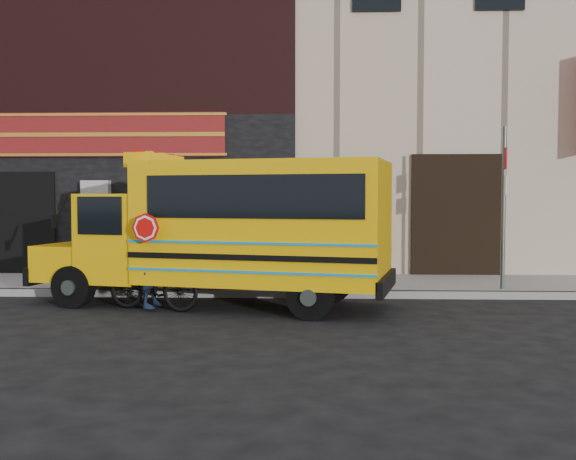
# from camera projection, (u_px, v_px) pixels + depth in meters

# --- Properties ---
(ground) EXTENTS (120.00, 120.00, 0.00)m
(ground) POSITION_uv_depth(u_px,v_px,m) (287.00, 322.00, 10.73)
(ground) COLOR black
(ground) RESTS_ON ground
(curb) EXTENTS (40.00, 0.20, 0.15)m
(curb) POSITION_uv_depth(u_px,v_px,m) (292.00, 294.00, 13.32)
(curb) COLOR gray
(curb) RESTS_ON ground
(sidewalk) EXTENTS (40.00, 3.00, 0.15)m
(sidewalk) POSITION_uv_depth(u_px,v_px,m) (294.00, 284.00, 14.82)
(sidewalk) COLOR gray
(sidewalk) RESTS_ON ground
(building) EXTENTS (20.00, 10.70, 12.00)m
(building) POSITION_uv_depth(u_px,v_px,m) (298.00, 73.00, 20.84)
(building) COLOR tan
(building) RESTS_ON sidewalk
(school_bus) EXTENTS (7.20, 3.62, 2.92)m
(school_bus) POSITION_uv_depth(u_px,v_px,m) (231.00, 227.00, 12.22)
(school_bus) COLOR black
(school_bus) RESTS_ON ground
(sign_pole) EXTENTS (0.08, 0.31, 3.56)m
(sign_pole) POSITION_uv_depth(u_px,v_px,m) (504.00, 204.00, 13.41)
(sign_pole) COLOR #444D48
(sign_pole) RESTS_ON ground
(bicycle) EXTENTS (1.96, 1.11, 1.13)m
(bicycle) POSITION_uv_depth(u_px,v_px,m) (153.00, 280.00, 11.79)
(bicycle) COLOR black
(bicycle) RESTS_ON ground
(cyclist) EXTENTS (0.60, 0.80, 1.99)m
(cyclist) POSITION_uv_depth(u_px,v_px,m) (152.00, 256.00, 11.85)
(cyclist) COLOR black
(cyclist) RESTS_ON ground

